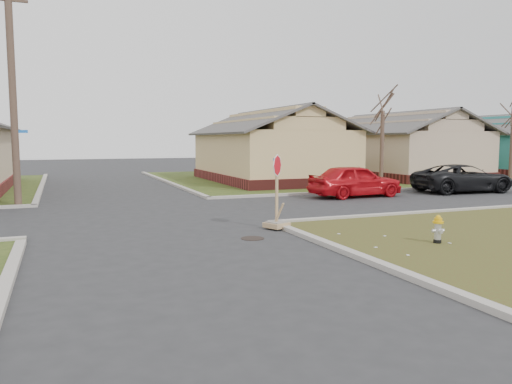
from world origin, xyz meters
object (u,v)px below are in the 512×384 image
object	(u,v)px
utility_pole	(13,88)
stop_sign	(277,212)
dark_pickup	(463,178)
fire_hydrant	(438,228)
red_sedan	(355,181)

from	to	relation	value
utility_pole	stop_sign	bearing A→B (deg)	-47.52
utility_pole	dark_pickup	xyz separation A→B (m)	(20.76, -2.11, -3.95)
utility_pole	fire_hydrant	size ratio (longest dim) A/B	12.46
red_sedan	dark_pickup	distance (m)	6.31
utility_pole	red_sedan	world-z (taller)	utility_pole
red_sedan	fire_hydrant	bearing A→B (deg)	156.02
utility_pole	dark_pickup	size ratio (longest dim) A/B	1.76
fire_hydrant	red_sedan	world-z (taller)	red_sedan
stop_sign	dark_pickup	xyz separation A→B (m)	(13.16, 6.20, 0.19)
utility_pole	stop_sign	world-z (taller)	utility_pole
fire_hydrant	dark_pickup	distance (m)	14.17
fire_hydrant	stop_sign	bearing A→B (deg)	145.33
dark_pickup	fire_hydrant	bearing A→B (deg)	138.75
utility_pole	dark_pickup	world-z (taller)	utility_pole
fire_hydrant	dark_pickup	size ratio (longest dim) A/B	0.14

